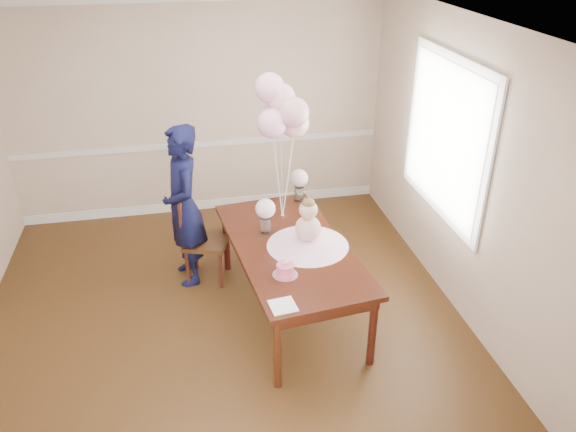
{
  "coord_description": "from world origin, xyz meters",
  "views": [
    {
      "loc": [
        -0.25,
        -4.14,
        3.42
      ],
      "look_at": [
        0.63,
        0.16,
        1.05
      ],
      "focal_mm": 35.0,
      "sensor_mm": 36.0,
      "label": 1
    }
  ],
  "objects_px": {
    "dining_table_top": "(291,248)",
    "woman": "(184,206)",
    "dining_chair_seat": "(207,241)",
    "birthday_cake": "(285,270)"
  },
  "relations": [
    {
      "from": "birthday_cake",
      "to": "dining_table_top",
      "type": "bearing_deg",
      "value": 72.91
    },
    {
      "from": "birthday_cake",
      "to": "woman",
      "type": "relative_size",
      "value": 0.09
    },
    {
      "from": "dining_table_top",
      "to": "woman",
      "type": "distance_m",
      "value": 1.22
    },
    {
      "from": "dining_table_top",
      "to": "dining_chair_seat",
      "type": "bearing_deg",
      "value": 127.78
    },
    {
      "from": "dining_chair_seat",
      "to": "woman",
      "type": "height_order",
      "value": "woman"
    },
    {
      "from": "dining_chair_seat",
      "to": "dining_table_top",
      "type": "bearing_deg",
      "value": -27.56
    },
    {
      "from": "dining_table_top",
      "to": "woman",
      "type": "relative_size",
      "value": 1.17
    },
    {
      "from": "dining_table_top",
      "to": "woman",
      "type": "height_order",
      "value": "woman"
    },
    {
      "from": "dining_table_top",
      "to": "woman",
      "type": "xyz_separation_m",
      "value": [
        -0.93,
        0.78,
        0.13
      ]
    },
    {
      "from": "dining_table_top",
      "to": "birthday_cake",
      "type": "xyz_separation_m",
      "value": [
        -0.14,
        -0.47,
        0.08
      ]
    }
  ]
}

